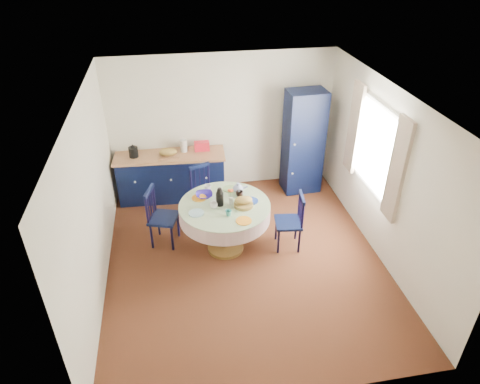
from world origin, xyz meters
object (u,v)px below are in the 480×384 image
object	(u,v)px
mug_d	(208,188)
kitchen_counter	(172,175)
chair_left	(161,216)
chair_right	(291,221)
mug_a	(214,205)
chair_far	(204,192)
dining_table	(225,212)
pantry_cabinet	(303,142)
mug_c	(240,194)
cobalt_bowl	(204,195)
mug_b	(228,213)

from	to	relation	value
mug_d	kitchen_counter	bearing A→B (deg)	113.24
chair_left	chair_right	size ratio (longest dim) A/B	1.04
mug_a	chair_right	bearing A→B (deg)	-2.04
kitchen_counter	chair_left	bearing A→B (deg)	-95.64
chair_far	dining_table	bearing A→B (deg)	-99.17
pantry_cabinet	mug_c	size ratio (longest dim) A/B	17.13
kitchen_counter	chair_right	size ratio (longest dim) A/B	2.12
chair_far	mug_c	bearing A→B (deg)	-81.17
mug_d	cobalt_bowl	xyz separation A→B (m)	(-0.07, -0.15, -0.02)
mug_a	mug_d	distance (m)	0.48
dining_table	chair_far	size ratio (longest dim) A/B	1.46
chair_left	mug_b	xyz separation A→B (m)	(0.95, -0.61, 0.37)
chair_right	cobalt_bowl	distance (m)	1.36
chair_left	mug_d	size ratio (longest dim) A/B	8.60
mug_a	cobalt_bowl	xyz separation A→B (m)	(-0.10, 0.32, -0.01)
mug_a	mug_b	xyz separation A→B (m)	(0.18, -0.22, -0.00)
dining_table	mug_a	bearing A→B (deg)	-161.11
chair_far	cobalt_bowl	world-z (taller)	chair_far
mug_a	mug_b	world-z (taller)	mug_a
chair_far	chair_right	distance (m)	1.61
pantry_cabinet	mug_b	size ratio (longest dim) A/B	20.99
pantry_cabinet	chair_far	xyz separation A→B (m)	(-1.86, -0.58, -0.49)
mug_a	pantry_cabinet	bearing A→B (deg)	41.56
chair_far	cobalt_bowl	size ratio (longest dim) A/B	3.68
chair_right	mug_c	distance (m)	0.88
chair_right	mug_a	size ratio (longest dim) A/B	8.33
dining_table	mug_b	size ratio (longest dim) A/B	14.72
kitchen_counter	pantry_cabinet	distance (m)	2.43
kitchen_counter	chair_far	bearing A→B (deg)	-49.85
pantry_cabinet	chair_right	xyz separation A→B (m)	(-0.66, -1.65, -0.49)
mug_d	pantry_cabinet	bearing A→B (deg)	31.48
chair_left	mug_a	size ratio (longest dim) A/B	8.65
kitchen_counter	cobalt_bowl	world-z (taller)	kitchen_counter
mug_c	chair_right	bearing A→B (deg)	-21.18
mug_b	mug_d	size ratio (longest dim) A/B	0.82
chair_left	cobalt_bowl	world-z (taller)	chair_left
pantry_cabinet	mug_d	distance (m)	2.17
chair_right	chair_far	bearing A→B (deg)	-123.69
kitchen_counter	chair_far	world-z (taller)	kitchen_counter
chair_left	mug_b	world-z (taller)	chair_left
chair_right	mug_a	world-z (taller)	chair_right
kitchen_counter	chair_right	xyz separation A→B (m)	(1.72, -1.76, 0.02)
kitchen_counter	cobalt_bowl	bearing A→B (deg)	-68.33
mug_d	chair_left	bearing A→B (deg)	-173.55
mug_b	mug_c	bearing A→B (deg)	62.86
mug_b	chair_left	bearing A→B (deg)	147.38
kitchen_counter	mug_d	size ratio (longest dim) A/B	17.58
dining_table	mug_c	distance (m)	0.35
kitchen_counter	mug_c	bearing A→B (deg)	-52.95
chair_right	mug_a	bearing A→B (deg)	-84.17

